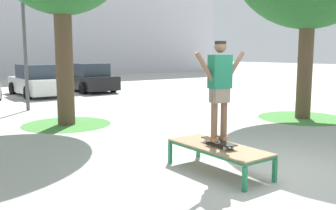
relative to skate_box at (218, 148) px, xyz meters
name	(u,v)px	position (x,y,z in m)	size (l,w,h in m)	color
ground_plane	(262,173)	(0.59, -0.48, -0.41)	(120.00, 120.00, 0.00)	#B7B5AD
skate_box	(218,148)	(0.00, 0.00, 0.00)	(0.80, 1.92, 0.46)	#237A4C
skateboard	(219,142)	(0.00, 0.00, 0.12)	(0.30, 0.82, 0.09)	black
skater	(220,84)	(0.00, 0.00, 1.12)	(1.00, 0.32, 1.69)	brown
grass_patch_near_right	(302,118)	(5.90, 2.44, -0.41)	(2.74, 2.74, 0.01)	#47893D
grass_patch_mid_back	(67,124)	(-0.59, 5.73, -0.41)	(2.52, 2.52, 0.01)	#47893D
car_white	(38,81)	(0.94, 13.68, 0.28)	(1.98, 4.23, 1.50)	silver
car_black	(88,78)	(3.75, 14.26, 0.28)	(2.03, 4.26, 1.50)	black
light_post	(23,1)	(-0.76, 9.13, 3.41)	(0.36, 0.36, 5.83)	#4C4C51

